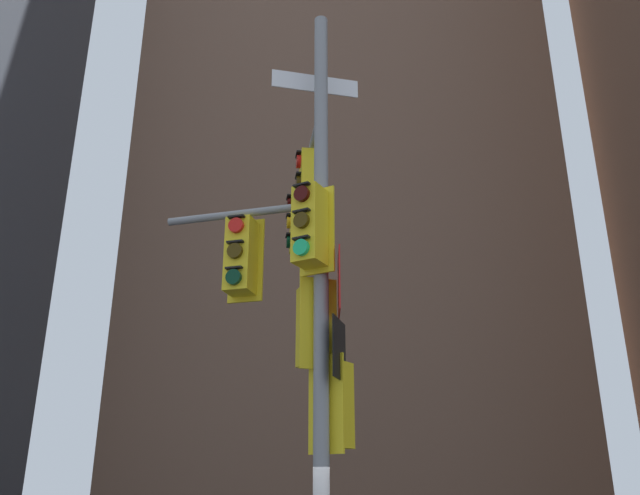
% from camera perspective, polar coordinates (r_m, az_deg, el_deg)
% --- Properties ---
extents(building_mid_block, '(17.56, 17.56, 52.43)m').
position_cam_1_polar(building_mid_block, '(40.04, 1.75, 16.37)').
color(building_mid_block, brown).
rests_on(building_mid_block, ground).
extents(signal_pole_assembly, '(2.64, 3.28, 8.63)m').
position_cam_1_polar(signal_pole_assembly, '(8.59, -1.22, -2.40)').
color(signal_pole_assembly, gray).
rests_on(signal_pole_assembly, ground).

